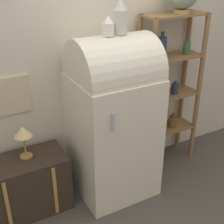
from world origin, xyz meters
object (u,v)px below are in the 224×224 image
vase_left (108,27)px  desk_lamp (23,134)px  vase_center (120,17)px  refrigerator (113,116)px  suitcase_trunk (26,185)px

vase_left → desk_lamp: (-0.75, 0.14, -0.85)m
vase_center → refrigerator: bearing=177.6°
vase_left → vase_center: vase_center is taller
refrigerator → desk_lamp: 0.82m
vase_center → vase_left: bearing=-174.0°
desk_lamp → vase_center: bearing=-8.7°
vase_center → suitcase_trunk: bearing=173.9°
suitcase_trunk → vase_center: (0.91, -0.10, 1.42)m
refrigerator → vase_center: (0.06, -0.00, 0.89)m
refrigerator → desk_lamp: (-0.81, 0.13, -0.03)m
vase_left → refrigerator: bearing=15.0°
refrigerator → suitcase_trunk: size_ratio=2.09×
refrigerator → vase_center: vase_center is taller
suitcase_trunk → vase_center: 1.69m
refrigerator → desk_lamp: size_ratio=5.17×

